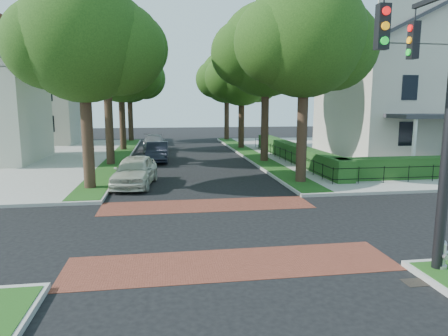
{
  "coord_description": "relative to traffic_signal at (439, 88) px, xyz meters",
  "views": [
    {
      "loc": [
        -1.74,
        -13.39,
        4.34
      ],
      "look_at": [
        0.75,
        3.29,
        1.6
      ],
      "focal_mm": 32.0,
      "sensor_mm": 36.0,
      "label": 1
    }
  ],
  "objects": [
    {
      "name": "ground",
      "position": [
        -4.89,
        4.41,
        -4.71
      ],
      "size": [
        120.0,
        120.0,
        0.0
      ],
      "primitive_type": "plane",
      "color": "black",
      "rests_on": "ground"
    },
    {
      "name": "sidewalk_ne",
      "position": [
        14.61,
        23.41,
        -4.63
      ],
      "size": [
        30.0,
        30.0,
        0.15
      ],
      "primitive_type": "cube",
      "color": "gray",
      "rests_on": "ground"
    },
    {
      "name": "crosswalk_far",
      "position": [
        -4.89,
        7.61,
        -4.7
      ],
      "size": [
        9.0,
        2.2,
        0.01
      ],
      "primitive_type": "cube",
      "color": "brown",
      "rests_on": "ground"
    },
    {
      "name": "crosswalk_near",
      "position": [
        -4.89,
        1.21,
        -4.7
      ],
      "size": [
        9.0,
        2.2,
        0.01
      ],
      "primitive_type": "cube",
      "color": "brown",
      "rests_on": "ground"
    },
    {
      "name": "storm_drain",
      "position": [
        -0.59,
        -0.59,
        -4.7
      ],
      "size": [
        0.65,
        0.45,
        0.01
      ],
      "primitive_type": "cube",
      "color": "black",
      "rests_on": "ground"
    },
    {
      "name": "grass_strip_ne",
      "position": [
        0.51,
        23.51,
        -4.55
      ],
      "size": [
        1.6,
        29.8,
        0.02
      ],
      "primitive_type": "cube",
      "color": "#1E4112",
      "rests_on": "sidewalk_ne"
    },
    {
      "name": "grass_strip_nw",
      "position": [
        -10.29,
        23.51,
        -4.55
      ],
      "size": [
        1.6,
        29.8,
        0.02
      ],
      "primitive_type": "cube",
      "color": "#1E4112",
      "rests_on": "sidewalk_nw"
    },
    {
      "name": "tree_right_near",
      "position": [
        0.72,
        11.65,
        2.92
      ],
      "size": [
        7.75,
        6.67,
        10.66
      ],
      "color": "black",
      "rests_on": "sidewalk_ne"
    },
    {
      "name": "tree_right_mid",
      "position": [
        0.72,
        19.66,
        3.28
      ],
      "size": [
        8.25,
        7.09,
        11.22
      ],
      "color": "black",
      "rests_on": "sidewalk_ne"
    },
    {
      "name": "tree_right_far",
      "position": [
        0.71,
        28.64,
        2.2
      ],
      "size": [
        7.25,
        6.23,
        9.74
      ],
      "color": "black",
      "rests_on": "sidewalk_ne"
    },
    {
      "name": "tree_right_back",
      "position": [
        0.72,
        37.64,
        2.56
      ],
      "size": [
        7.5,
        6.45,
        10.2
      ],
      "color": "black",
      "rests_on": "sidewalk_ne"
    },
    {
      "name": "tree_left_near",
      "position": [
        -10.28,
        11.64,
        2.56
      ],
      "size": [
        7.5,
        6.45,
        10.2
      ],
      "color": "black",
      "rests_on": "sidewalk_nw"
    },
    {
      "name": "tree_left_mid",
      "position": [
        -10.28,
        19.66,
        3.64
      ],
      "size": [
        8.0,
        6.88,
        11.48
      ],
      "color": "black",
      "rests_on": "sidewalk_nw"
    },
    {
      "name": "tree_left_far",
      "position": [
        -10.29,
        28.63,
        2.41
      ],
      "size": [
        7.0,
        6.02,
        9.86
      ],
      "color": "black",
      "rests_on": "sidewalk_nw"
    },
    {
      "name": "tree_left_back",
      "position": [
        -10.28,
        37.65,
        2.7
      ],
      "size": [
        7.75,
        6.66,
        10.44
      ],
      "color": "black",
      "rests_on": "sidewalk_nw"
    },
    {
      "name": "hedge_main_road",
      "position": [
        2.81,
        19.41,
        -3.96
      ],
      "size": [
        1.0,
        18.0,
        1.2
      ],
      "primitive_type": "cube",
      "color": "#1F4517",
      "rests_on": "sidewalk_ne"
    },
    {
      "name": "fence_main_road",
      "position": [
        2.01,
        19.41,
        -4.11
      ],
      "size": [
        0.06,
        18.0,
        0.9
      ],
      "primitive_type": null,
      "color": "black",
      "rests_on": "sidewalk_ne"
    },
    {
      "name": "house_victorian",
      "position": [
        12.62,
        20.33,
        1.31
      ],
      "size": [
        13.0,
        13.05,
        12.48
      ],
      "color": "#B9B6A6",
      "rests_on": "sidewalk_ne"
    },
    {
      "name": "house_left_far",
      "position": [
        -20.38,
        36.41,
        0.33
      ],
      "size": [
        10.0,
        9.0,
        10.14
      ],
      "color": "#B9B6A6",
      "rests_on": "sidewalk_nw"
    },
    {
      "name": "traffic_signal",
      "position": [
        0.0,
        0.0,
        0.0
      ],
      "size": [
        2.17,
        2.0,
        8.0
      ],
      "color": "black",
      "rests_on": "sidewalk_se"
    },
    {
      "name": "parked_car_front",
      "position": [
        -8.22,
        12.26,
        -3.89
      ],
      "size": [
        2.49,
        4.97,
        1.63
      ],
      "primitive_type": "imported",
      "rotation": [
        0.0,
        0.0,
        -0.12
      ],
      "color": "beige",
      "rests_on": "ground"
    },
    {
      "name": "parked_car_middle",
      "position": [
        -7.19,
        21.22,
        -3.98
      ],
      "size": [
        1.66,
        4.47,
        1.46
      ],
      "primitive_type": "imported",
      "rotation": [
        0.0,
        0.0,
        -0.03
      ],
      "color": "black",
      "rests_on": "ground"
    },
    {
      "name": "parked_car_rear",
      "position": [
        -7.6,
        28.34,
        -3.98
      ],
      "size": [
        2.22,
        5.06,
        1.44
      ],
      "primitive_type": "imported",
      "rotation": [
        0.0,
        0.0,
        0.04
      ],
      "color": "slate",
      "rests_on": "ground"
    },
    {
      "name": "fire_hydrant",
      "position": [
        0.31,
        -0.19,
        -4.18
      ],
      "size": [
        0.4,
        0.39,
        0.79
      ],
      "rotation": [
        0.0,
        0.0,
        -0.04
      ],
      "color": "#ADACAF",
      "rests_on": "sidewalk_se"
    }
  ]
}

